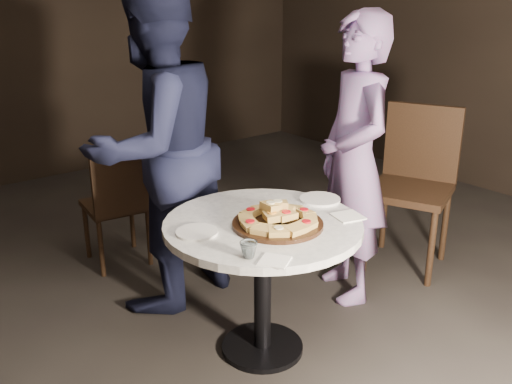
% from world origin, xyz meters
% --- Properties ---
extents(floor, '(7.00, 7.00, 0.00)m').
position_xyz_m(floor, '(0.00, 0.00, 0.00)').
color(floor, black).
rests_on(floor, ground).
extents(table, '(1.13, 1.13, 0.68)m').
position_xyz_m(table, '(-0.07, 0.11, 0.56)').
color(table, black).
rests_on(table, ground).
extents(serving_board, '(0.47, 0.47, 0.02)m').
position_xyz_m(serving_board, '(-0.04, 0.03, 0.69)').
color(serving_board, black).
rests_on(serving_board, table).
extents(focaccia_pile, '(0.37, 0.36, 0.10)m').
position_xyz_m(focaccia_pile, '(-0.04, 0.03, 0.73)').
color(focaccia_pile, '#B18B44').
rests_on(focaccia_pile, serving_board).
extents(plate_left, '(0.23, 0.23, 0.01)m').
position_xyz_m(plate_left, '(-0.37, 0.19, 0.69)').
color(plate_left, white).
rests_on(plate_left, table).
extents(plate_right, '(0.22, 0.22, 0.01)m').
position_xyz_m(plate_right, '(0.33, 0.14, 0.69)').
color(plate_right, white).
rests_on(plate_right, table).
extents(water_glass, '(0.08, 0.08, 0.07)m').
position_xyz_m(water_glass, '(-0.34, -0.14, 0.72)').
color(water_glass, silver).
rests_on(water_glass, table).
extents(napkin_near, '(0.15, 0.15, 0.01)m').
position_xyz_m(napkin_near, '(-0.28, -0.23, 0.69)').
color(napkin_near, white).
rests_on(napkin_near, table).
extents(napkin_far, '(0.16, 0.16, 0.01)m').
position_xyz_m(napkin_far, '(0.28, -0.09, 0.69)').
color(napkin_far, white).
rests_on(napkin_far, table).
extents(chair_far, '(0.40, 0.42, 0.77)m').
position_xyz_m(chair_far, '(-0.19, 1.37, 0.45)').
color(chair_far, black).
rests_on(chair_far, ground).
extents(chair_right, '(0.64, 0.62, 1.00)m').
position_xyz_m(chair_right, '(1.32, 0.29, 0.58)').
color(chair_right, black).
rests_on(chair_right, ground).
extents(diner_navy, '(0.99, 0.85, 1.77)m').
position_xyz_m(diner_navy, '(-0.18, 0.86, 0.89)').
color(diner_navy, black).
rests_on(diner_navy, ground).
extents(diner_teal, '(0.59, 0.69, 1.59)m').
position_xyz_m(diner_teal, '(0.69, 0.25, 0.80)').
color(diner_teal, slate).
rests_on(diner_teal, ground).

